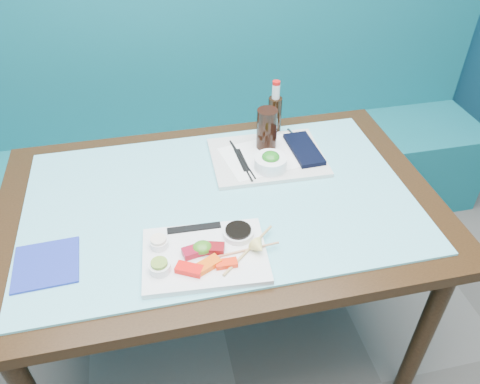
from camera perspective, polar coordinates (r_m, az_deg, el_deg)
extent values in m
cube|color=#105F68|center=(2.43, -5.44, 1.06)|extent=(3.00, 0.55, 0.45)
cube|color=#105F68|center=(2.36, -6.93, 13.44)|extent=(3.00, 0.12, 0.95)
cube|color=black|center=(1.51, -2.45, -1.58)|extent=(1.40, 0.90, 0.04)
cylinder|color=black|center=(1.76, 21.51, -15.73)|extent=(0.06, 0.06, 0.71)
cylinder|color=black|center=(2.08, -21.26, -5.16)|extent=(0.06, 0.06, 0.71)
cylinder|color=black|center=(2.18, 12.21, -0.47)|extent=(0.06, 0.06, 0.71)
cube|color=#69C6D3|center=(1.50, -2.47, -0.89)|extent=(1.22, 0.76, 0.01)
cube|color=white|center=(1.31, -4.29, -7.75)|extent=(0.36, 0.27, 0.02)
cube|color=#F20E09|center=(1.25, -6.21, -9.34)|extent=(0.08, 0.06, 0.02)
cube|color=#FF580A|center=(1.26, -3.96, -8.84)|extent=(0.08, 0.06, 0.02)
cube|color=#FF2B0A|center=(1.26, -1.66, -8.71)|extent=(0.06, 0.03, 0.01)
cube|color=maroon|center=(1.29, -5.68, -7.23)|extent=(0.07, 0.05, 0.02)
cube|color=maroon|center=(1.30, -3.27, -6.87)|extent=(0.07, 0.05, 0.02)
ellipsoid|color=#3A7A1C|center=(1.30, -4.63, -6.75)|extent=(0.06, 0.05, 0.03)
cylinder|color=white|center=(1.26, -9.75, -9.04)|extent=(0.07, 0.07, 0.02)
cylinder|color=olive|center=(1.25, -9.83, -8.54)|extent=(0.05, 0.05, 0.01)
cylinder|color=white|center=(1.33, -9.85, -6.20)|extent=(0.07, 0.07, 0.02)
cylinder|color=#F0DEC5|center=(1.32, -9.93, -5.73)|extent=(0.05, 0.05, 0.01)
cylinder|color=white|center=(1.34, -0.21, -5.02)|extent=(0.09, 0.09, 0.02)
cylinder|color=black|center=(1.33, -0.21, -4.64)|extent=(0.10, 0.10, 0.01)
cone|color=#E8D96E|center=(1.28, 2.31, -6.76)|extent=(0.05, 0.05, 0.04)
cube|color=black|center=(1.37, -5.62, -4.38)|extent=(0.16, 0.03, 0.00)
cylinder|color=tan|center=(1.30, 0.62, -7.11)|extent=(0.20, 0.02, 0.01)
cylinder|color=tan|center=(1.30, 1.05, -7.03)|extent=(0.18, 0.16, 0.01)
cube|color=silver|center=(1.67, 3.34, 4.26)|extent=(0.40, 0.31, 0.01)
cube|color=white|center=(1.66, 3.35, 4.49)|extent=(0.33, 0.26, 0.00)
cylinder|color=white|center=(1.59, 3.73, 3.56)|extent=(0.11, 0.11, 0.04)
ellipsoid|color=#20771B|center=(1.57, 3.77, 4.31)|extent=(0.08, 0.08, 0.03)
cylinder|color=black|center=(1.67, 3.29, 7.68)|extent=(0.10, 0.10, 0.15)
cube|color=black|center=(1.69, 7.79, 5.21)|extent=(0.10, 0.21, 0.02)
cylinder|color=silver|center=(1.78, 6.52, 6.98)|extent=(0.03, 0.08, 0.01)
cylinder|color=black|center=(1.63, 0.08, 3.94)|extent=(0.03, 0.25, 0.01)
cylinder|color=black|center=(1.63, 0.35, 3.97)|extent=(0.04, 0.23, 0.01)
cube|color=black|center=(1.63, 0.22, 3.92)|extent=(0.03, 0.14, 0.00)
cylinder|color=black|center=(1.78, 4.24, 9.27)|extent=(0.07, 0.07, 0.15)
cylinder|color=silver|center=(1.73, 4.40, 12.13)|extent=(0.04, 0.04, 0.06)
cylinder|color=red|center=(1.72, 4.46, 13.13)|extent=(0.04, 0.04, 0.01)
cube|color=navy|center=(1.39, -22.54, -8.14)|extent=(0.18, 0.18, 0.01)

